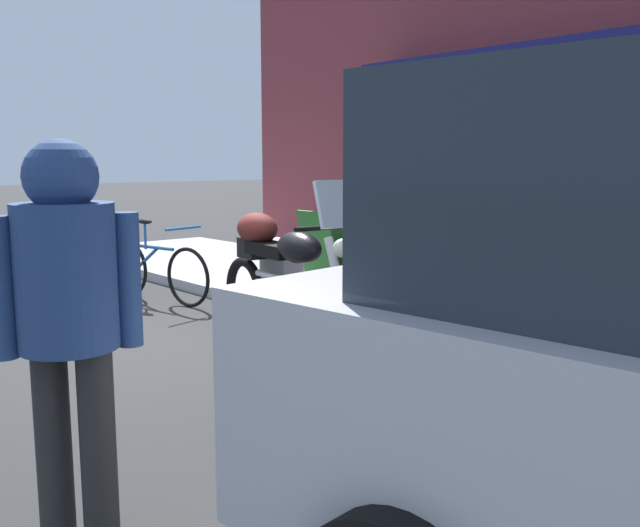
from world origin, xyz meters
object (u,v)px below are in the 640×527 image
Objects in this scene: touring_motorcycle at (282,271)px; parked_bicycle at (157,270)px; pedestrian_walking at (67,298)px; sandwich_board_sign at (326,249)px.

touring_motorcycle reaches higher than parked_bicycle.
touring_motorcycle is at bearing 127.48° from pedestrian_walking.
sandwich_board_sign is at bearing 54.33° from parked_bicycle.
sandwich_board_sign is at bearing 127.31° from pedestrian_walking.
sandwich_board_sign is (-1.14, 1.52, -0.05)m from touring_motorcycle.
touring_motorcycle is 3.31m from pedestrian_walking.
parked_bicycle is at bearing 148.48° from pedestrian_walking.
pedestrian_walking is at bearing -52.69° from sandwich_board_sign.
parked_bicycle is at bearing -125.67° from sandwich_board_sign.
pedestrian_walking reaches higher than touring_motorcycle.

